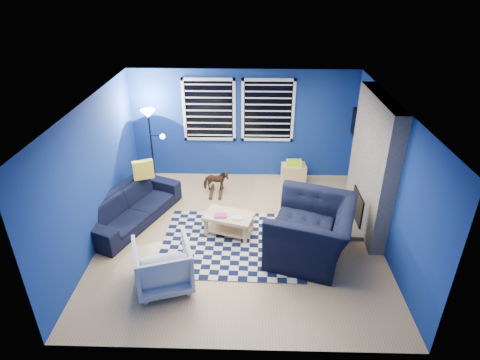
{
  "coord_description": "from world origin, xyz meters",
  "views": [
    {
      "loc": [
        0.17,
        -6.06,
        4.38
      ],
      "look_at": [
        -0.01,
        0.3,
        1.01
      ],
      "focal_mm": 30.0,
      "sensor_mm": 36.0,
      "label": 1
    }
  ],
  "objects_px": {
    "rocking_horse": "(216,181)",
    "armchair_bent": "(163,265)",
    "cabinet": "(293,173)",
    "floor_lamp": "(150,124)",
    "armchair_big": "(311,231)",
    "sofa": "(131,207)",
    "coffee_table": "(229,220)",
    "tv": "(358,127)"
  },
  "relations": [
    {
      "from": "armchair_big",
      "to": "rocking_horse",
      "type": "relative_size",
      "value": 2.79
    },
    {
      "from": "armchair_bent",
      "to": "floor_lamp",
      "type": "xyz_separation_m",
      "value": [
        -0.84,
        3.33,
        1.03
      ]
    },
    {
      "from": "armchair_bent",
      "to": "armchair_big",
      "type": "bearing_deg",
      "value": -178.49
    },
    {
      "from": "rocking_horse",
      "to": "armchair_bent",
      "type": "bearing_deg",
      "value": 161.06
    },
    {
      "from": "rocking_horse",
      "to": "cabinet",
      "type": "bearing_deg",
      "value": -79.78
    },
    {
      "from": "coffee_table",
      "to": "cabinet",
      "type": "bearing_deg",
      "value": 56.65
    },
    {
      "from": "tv",
      "to": "floor_lamp",
      "type": "distance_m",
      "value": 4.43
    },
    {
      "from": "armchair_big",
      "to": "floor_lamp",
      "type": "height_order",
      "value": "floor_lamp"
    },
    {
      "from": "tv",
      "to": "armchair_bent",
      "type": "distance_m",
      "value": 4.98
    },
    {
      "from": "armchair_big",
      "to": "cabinet",
      "type": "bearing_deg",
      "value": -161.56
    },
    {
      "from": "tv",
      "to": "cabinet",
      "type": "xyz_separation_m",
      "value": [
        -1.28,
        0.13,
        -1.16
      ]
    },
    {
      "from": "sofa",
      "to": "rocking_horse",
      "type": "xyz_separation_m",
      "value": [
        1.54,
        1.13,
        -0.03
      ]
    },
    {
      "from": "armchair_big",
      "to": "floor_lamp",
      "type": "relative_size",
      "value": 0.87
    },
    {
      "from": "tv",
      "to": "cabinet",
      "type": "bearing_deg",
      "value": 174.07
    },
    {
      "from": "coffee_table",
      "to": "rocking_horse",
      "type": "bearing_deg",
      "value": 103.39
    },
    {
      "from": "sofa",
      "to": "coffee_table",
      "type": "height_order",
      "value": "sofa"
    },
    {
      "from": "sofa",
      "to": "rocking_horse",
      "type": "distance_m",
      "value": 1.9
    },
    {
      "from": "sofa",
      "to": "armchair_big",
      "type": "height_order",
      "value": "armchair_big"
    },
    {
      "from": "armchair_bent",
      "to": "floor_lamp",
      "type": "distance_m",
      "value": 3.59
    },
    {
      "from": "sofa",
      "to": "armchair_bent",
      "type": "xyz_separation_m",
      "value": [
        0.96,
        -1.76,
        0.06
      ]
    },
    {
      "from": "sofa",
      "to": "cabinet",
      "type": "bearing_deg",
      "value": -39.55
    },
    {
      "from": "armchair_bent",
      "to": "coffee_table",
      "type": "bearing_deg",
      "value": -142.07
    },
    {
      "from": "floor_lamp",
      "to": "armchair_bent",
      "type": "bearing_deg",
      "value": -75.78
    },
    {
      "from": "tv",
      "to": "armchair_bent",
      "type": "height_order",
      "value": "tv"
    },
    {
      "from": "cabinet",
      "to": "floor_lamp",
      "type": "distance_m",
      "value": 3.36
    },
    {
      "from": "armchair_bent",
      "to": "coffee_table",
      "type": "height_order",
      "value": "armchair_bent"
    },
    {
      "from": "armchair_big",
      "to": "floor_lamp",
      "type": "bearing_deg",
      "value": -110.71
    },
    {
      "from": "sofa",
      "to": "cabinet",
      "type": "xyz_separation_m",
      "value": [
        3.27,
        1.69,
        -0.08
      ]
    },
    {
      "from": "tv",
      "to": "armchair_big",
      "type": "height_order",
      "value": "tv"
    },
    {
      "from": "rocking_horse",
      "to": "sofa",
      "type": "bearing_deg",
      "value": 118.49
    },
    {
      "from": "sofa",
      "to": "floor_lamp",
      "type": "bearing_deg",
      "value": 18.76
    },
    {
      "from": "armchair_bent",
      "to": "floor_lamp",
      "type": "bearing_deg",
      "value": -93.53
    },
    {
      "from": "sofa",
      "to": "coffee_table",
      "type": "relative_size",
      "value": 2.23
    },
    {
      "from": "armchair_bent",
      "to": "rocking_horse",
      "type": "height_order",
      "value": "armchair_bent"
    },
    {
      "from": "sofa",
      "to": "floor_lamp",
      "type": "xyz_separation_m",
      "value": [
        0.12,
        1.57,
        1.1
      ]
    },
    {
      "from": "armchair_big",
      "to": "armchair_bent",
      "type": "bearing_deg",
      "value": -53.19
    },
    {
      "from": "tv",
      "to": "floor_lamp",
      "type": "relative_size",
      "value": 0.58
    },
    {
      "from": "floor_lamp",
      "to": "cabinet",
      "type": "bearing_deg",
      "value": 2.09
    },
    {
      "from": "coffee_table",
      "to": "armchair_bent",
      "type": "bearing_deg",
      "value": -124.32
    },
    {
      "from": "rocking_horse",
      "to": "coffee_table",
      "type": "relative_size",
      "value": 0.54
    },
    {
      "from": "rocking_horse",
      "to": "armchair_big",
      "type": "bearing_deg",
      "value": -147.14
    },
    {
      "from": "tv",
      "to": "armchair_bent",
      "type": "bearing_deg",
      "value": -137.21
    }
  ]
}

